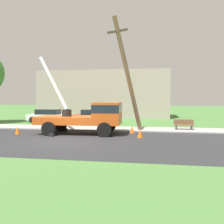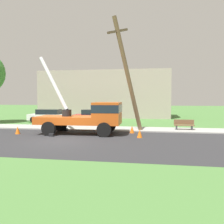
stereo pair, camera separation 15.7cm
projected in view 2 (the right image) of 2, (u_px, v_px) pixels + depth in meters
name	position (u px, v px, depth m)	size (l,w,h in m)	color
ground_plane	(102.00, 122.00, 26.69)	(120.00, 120.00, 0.00)	#477538
road_asphalt	(61.00, 140.00, 14.88)	(80.00, 8.94, 0.01)	#2B2B2D
sidewalk_strip	(87.00, 128.00, 20.61)	(80.00, 2.71, 0.10)	#9E9E99
utility_truck	(90.00, 115.00, 17.47)	(6.83, 3.21, 5.98)	#C65119
leaning_utility_pole	(128.00, 74.00, 18.13)	(2.59, 2.41, 8.72)	brown
traffic_cone_ahead	(140.00, 134.00, 15.88)	(0.36, 0.36, 0.56)	orange
traffic_cone_behind	(18.00, 130.00, 17.53)	(0.36, 0.36, 0.56)	orange
traffic_cone_curbside	(132.00, 129.00, 17.98)	(0.36, 0.36, 0.56)	orange
parked_sedan_white	(49.00, 116.00, 26.44)	(4.52, 2.24, 1.42)	silver
parked_sedan_red	(94.00, 116.00, 25.75)	(4.44, 2.09, 1.42)	#B21E1E
park_bench	(184.00, 125.00, 19.28)	(1.60, 0.45, 0.90)	brown
lowrise_building_backdrop	(105.00, 94.00, 34.06)	(18.00, 6.00, 6.40)	#A5998C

